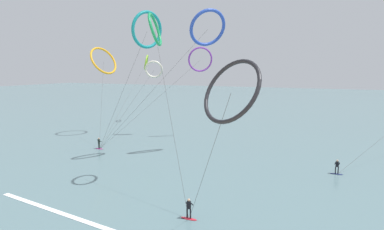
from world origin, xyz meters
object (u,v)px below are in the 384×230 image
at_px(kite_lime, 146,62).
at_px(kite_ivory, 154,69).
at_px(surfer_navy, 337,168).
at_px(kite_violet, 200,60).
at_px(kite_charcoal, 231,91).
at_px(kite_cobalt, 208,28).
at_px(surfer_magenta, 99,144).
at_px(surfer_crimson, 189,210).
at_px(kite_emerald, 155,30).
at_px(kite_teal, 147,30).
at_px(kite_amber, 104,61).

bearing_deg(kite_lime, kite_ivory, 9.33).
bearing_deg(surfer_navy, kite_violet, 144.71).
distance_m(kite_violet, kite_charcoal, 36.62).
height_order(kite_cobalt, kite_lime, kite_cobalt).
xyz_separation_m(surfer_magenta, surfer_navy, (32.62, 1.74, 0.00)).
bearing_deg(surfer_crimson, kite_violet, 104.49).
height_order(kite_violet, kite_ivory, kite_violet).
relative_size(kite_violet, kite_charcoal, 1.24).
bearing_deg(kite_emerald, kite_ivory, 13.12).
xyz_separation_m(surfer_magenta, kite_lime, (-7.06, 24.61, 12.53)).
bearing_deg(kite_cobalt, surfer_magenta, -35.81).
bearing_deg(kite_emerald, kite_lime, 15.25).
xyz_separation_m(kite_violet, kite_teal, (-0.58, -15.61, 3.30)).
relative_size(surfer_crimson, kite_teal, 0.09).
xyz_separation_m(surfer_magenta, kite_amber, (-6.22, 9.29, 12.57)).
xyz_separation_m(surfer_magenta, surfer_crimson, (22.14, -15.55, 0.00)).
relative_size(kite_charcoal, kite_emerald, 0.73).
bearing_deg(surfer_crimson, surfer_navy, 51.61).
xyz_separation_m(surfer_crimson, kite_lime, (-29.20, 40.15, 12.53)).
relative_size(surfer_crimson, kite_ivory, 0.13).
relative_size(surfer_navy, kite_ivory, 0.13).
bearing_deg(surfer_navy, kite_amber, 162.22).
height_order(kite_violet, kite_lime, kite_violet).
distance_m(kite_violet, kite_amber, 17.32).
relative_size(kite_charcoal, kite_lime, 0.48).
distance_m(surfer_navy, kite_emerald, 25.24).
bearing_deg(kite_cobalt, kite_amber, -63.02).
xyz_separation_m(surfer_magenta, kite_teal, (9.94, -1.86, 15.99)).
bearing_deg(kite_violet, kite_ivory, -23.15).
bearing_deg(kite_lime, kite_teal, 5.00).
xyz_separation_m(surfer_magenta, kite_ivory, (2.53, 11.89, 11.03)).
xyz_separation_m(kite_teal, kite_lime, (-17.00, 26.47, -3.47)).
height_order(surfer_crimson, kite_violet, kite_violet).
relative_size(kite_violet, kite_teal, 0.82).
height_order(surfer_magenta, kite_amber, kite_amber).
relative_size(surfer_magenta, kite_ivory, 0.13).
bearing_deg(kite_charcoal, kite_emerald, 167.33).
bearing_deg(kite_ivory, kite_emerald, 97.53).
relative_size(kite_cobalt, kite_teal, 1.03).
relative_size(surfer_crimson, kite_lime, 0.06).
bearing_deg(kite_lime, kite_amber, -24.58).
distance_m(kite_charcoal, kite_lime, 55.18).
distance_m(surfer_magenta, kite_ivory, 16.42).
bearing_deg(surfer_navy, kite_ivory, 154.58).
bearing_deg(kite_amber, surfer_navy, -92.67).
xyz_separation_m(kite_cobalt, kite_ivory, (-13.37, 8.26, -5.51)).
bearing_deg(surfer_crimson, kite_ivory, 118.40).
relative_size(kite_violet, kite_ivory, 1.16).
xyz_separation_m(surfer_navy, surfer_crimson, (-10.49, -17.29, 0.00)).
bearing_deg(kite_emerald, surfer_magenta, 39.87).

